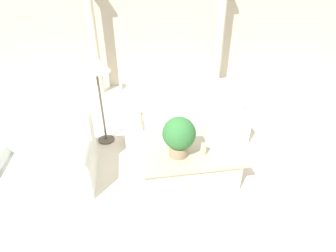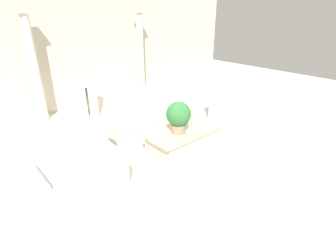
# 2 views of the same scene
# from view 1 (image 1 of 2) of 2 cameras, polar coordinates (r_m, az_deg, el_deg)

# --- Properties ---
(ground_plane) EXTENTS (16.00, 16.00, 0.00)m
(ground_plane) POSITION_cam_1_polar(r_m,az_deg,el_deg) (4.14, 4.19, -7.62)
(ground_plane) COLOR silver
(wall_back) EXTENTS (10.00, 0.06, 3.20)m
(wall_back) POSITION_cam_1_polar(r_m,az_deg,el_deg) (6.52, -1.95, 22.57)
(wall_back) COLOR beige
(wall_back) RESTS_ON ground_plane
(sofa_long) EXTENTS (2.04, 0.87, 0.89)m
(sofa_long) POSITION_cam_1_polar(r_m,az_deg,el_deg) (4.56, 3.45, 1.90)
(sofa_long) COLOR beige
(sofa_long) RESTS_ON ground_plane
(loveseat) EXTENTS (1.35, 0.87, 0.89)m
(loveseat) POSITION_cam_1_polar(r_m,az_deg,el_deg) (3.96, -25.62, -6.53)
(loveseat) COLOR silver
(loveseat) RESTS_ON ground_plane
(coffee_table) EXTENTS (1.44, 0.74, 0.47)m
(coffee_table) POSITION_cam_1_polar(r_m,az_deg,el_deg) (3.67, 4.68, -8.66)
(coffee_table) COLOR beige
(coffee_table) RESTS_ON ground_plane
(potted_plant) EXTENTS (0.43, 0.43, 0.55)m
(potted_plant) POSITION_cam_1_polar(r_m,az_deg,el_deg) (3.31, 2.41, -2.01)
(potted_plant) COLOR #937F60
(potted_plant) RESTS_ON coffee_table
(pillar_candle) EXTENTS (0.07, 0.07, 0.16)m
(pillar_candle) POSITION_cam_1_polar(r_m,az_deg,el_deg) (3.47, 7.72, -5.06)
(pillar_candle) COLOR beige
(pillar_candle) RESTS_ON coffee_table
(floor_lamp) EXTENTS (0.43, 0.43, 1.49)m
(floor_lamp) POSITION_cam_1_polar(r_m,az_deg,el_deg) (4.14, -15.38, 11.78)
(floor_lamp) COLOR #4C473D
(floor_lamp) RESTS_ON ground_plane
(column_left) EXTENTS (0.26, 0.26, 2.41)m
(column_left) POSITION_cam_1_polar(r_m,az_deg,el_deg) (6.19, -15.88, 17.52)
(column_left) COLOR beige
(column_left) RESTS_ON ground_plane
(column_right) EXTENTS (0.26, 0.26, 2.41)m
(column_right) POSITION_cam_1_polar(r_m,az_deg,el_deg) (6.52, 11.21, 18.73)
(column_right) COLOR beige
(column_right) RESTS_ON ground_plane
(armchair) EXTENTS (0.76, 0.78, 0.86)m
(armchair) POSITION_cam_1_polar(r_m,az_deg,el_deg) (4.68, 27.18, -0.99)
(armchair) COLOR beige
(armchair) RESTS_ON ground_plane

